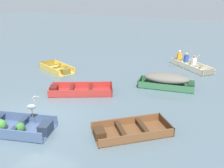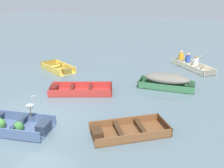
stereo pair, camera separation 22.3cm
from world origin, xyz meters
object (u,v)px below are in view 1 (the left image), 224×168
skiff_red_far_moored (78,90)px  heron_on_dinghy (32,106)px  rowboat_cream_with_crew (189,64)px  skiff_wooden_brown_mid_moored (128,131)px  dinghy_slate_blue_foreground (11,127)px  skiff_green_near_moored (167,79)px  skiff_yellow_outer_moored (58,69)px

skiff_red_far_moored → heron_on_dinghy: bearing=-82.8°
rowboat_cream_with_crew → skiff_wooden_brown_mid_moored: bearing=-92.6°
dinghy_slate_blue_foreground → skiff_red_far_moored: 4.04m
skiff_red_far_moored → heron_on_dinghy: size_ratio=3.87×
skiff_green_near_moored → heron_on_dinghy: size_ratio=3.50×
skiff_green_near_moored → rowboat_cream_with_crew: rowboat_cream_with_crew is taller
skiff_green_near_moored → skiff_wooden_brown_mid_moored: bearing=-90.4°
rowboat_cream_with_crew → heron_on_dinghy: bearing=-109.1°
heron_on_dinghy → skiff_red_far_moored: bearing=97.2°
skiff_green_near_moored → heron_on_dinghy: bearing=-117.5°
dinghy_slate_blue_foreground → rowboat_cream_with_crew: (4.25, 10.88, 0.07)m
skiff_green_near_moored → skiff_wooden_brown_mid_moored: 5.04m
dinghy_slate_blue_foreground → skiff_yellow_outer_moored: (-2.99, 6.49, -0.03)m
skiff_green_near_moored → skiff_wooden_brown_mid_moored: (-0.03, -5.03, -0.32)m
skiff_green_near_moored → skiff_yellow_outer_moored: size_ratio=1.04×
skiff_wooden_brown_mid_moored → skiff_red_far_moored: 4.36m
skiff_wooden_brown_mid_moored → skiff_red_far_moored: bearing=146.9°
skiff_green_near_moored → heron_on_dinghy: 7.02m
skiff_green_near_moored → heron_on_dinghy: (-3.23, -6.21, 0.47)m
dinghy_slate_blue_foreground → rowboat_cream_with_crew: 11.68m
dinghy_slate_blue_foreground → skiff_red_far_moored: dinghy_slate_blue_foreground is taller
dinghy_slate_blue_foreground → heron_on_dinghy: heron_on_dinghy is taller
dinghy_slate_blue_foreground → skiff_wooden_brown_mid_moored: size_ratio=1.26×
dinghy_slate_blue_foreground → heron_on_dinghy: bearing=36.5°
dinghy_slate_blue_foreground → skiff_green_near_moored: size_ratio=1.20×
skiff_wooden_brown_mid_moored → heron_on_dinghy: size_ratio=3.34×
skiff_red_far_moored → rowboat_cream_with_crew: 7.96m
skiff_red_far_moored → skiff_green_near_moored: bearing=35.8°
skiff_red_far_moored → skiff_yellow_outer_moored: bearing=142.2°
skiff_red_far_moored → skiff_yellow_outer_moored: size_ratio=1.15×
skiff_wooden_brown_mid_moored → skiff_yellow_outer_moored: (-6.82, 4.84, 0.02)m
skiff_yellow_outer_moored → heron_on_dinghy: size_ratio=3.37×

